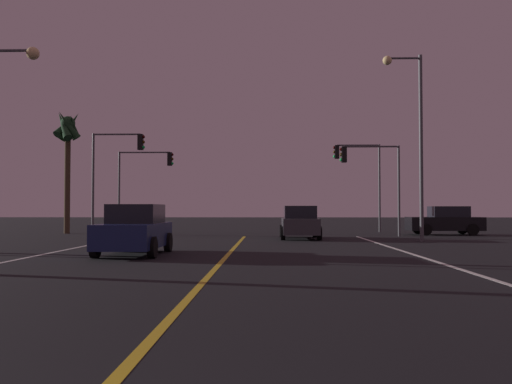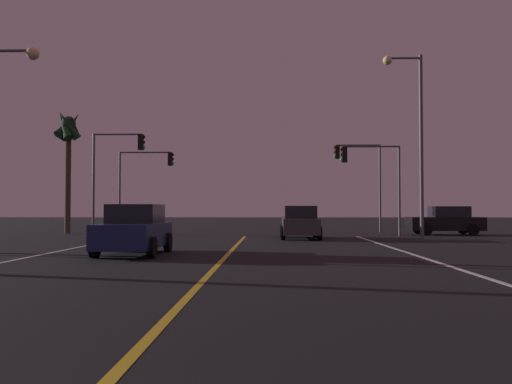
{
  "view_description": "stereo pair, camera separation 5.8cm",
  "coord_description": "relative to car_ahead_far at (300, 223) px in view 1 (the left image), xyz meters",
  "views": [
    {
      "loc": [
        1.4,
        -1.45,
        1.54
      ],
      "look_at": [
        0.82,
        22.24,
        2.27
      ],
      "focal_mm": 38.81,
      "sensor_mm": 36.0,
      "label": 1
    },
    {
      "loc": [
        1.46,
        -1.45,
        1.54
      ],
      "look_at": [
        0.82,
        22.24,
        2.27
      ],
      "focal_mm": 38.81,
      "sensor_mm": 36.0,
      "label": 2
    }
  ],
  "objects": [
    {
      "name": "traffic_light_far_right",
      "position": [
        4.34,
        8.25,
        3.5
      ],
      "size": [
        3.15,
        0.36,
        5.85
      ],
      "rotation": [
        0.0,
        0.0,
        3.14
      ],
      "color": "#4C4C51",
      "rests_on": "ground"
    },
    {
      "name": "palm_tree_left_far",
      "position": [
        -14.28,
        5.62,
        5.34
      ],
      "size": [
        2.01,
        2.06,
        7.85
      ],
      "color": "#473826",
      "rests_on": "ground"
    },
    {
      "name": "lane_edge_right",
      "position": [
        3.31,
        -15.51,
        -0.82
      ],
      "size": [
        0.16,
        35.5,
        0.01
      ],
      "primitive_type": "cube",
      "color": "silver",
      "rests_on": "ground"
    },
    {
      "name": "street_lamp_right_far",
      "position": [
        5.24,
        -2.44,
        4.71
      ],
      "size": [
        1.87,
        0.44,
        8.88
      ],
      "rotation": [
        0.0,
        0.0,
        3.14
      ],
      "color": "#4C4C51",
      "rests_on": "ground"
    },
    {
      "name": "traffic_light_far_left",
      "position": [
        -9.92,
        8.25,
        3.23
      ],
      "size": [
        3.75,
        0.36,
        5.41
      ],
      "color": "#4C4C51",
      "rests_on": "ground"
    },
    {
      "name": "car_crossing_side",
      "position": [
        8.94,
        4.55,
        0.0
      ],
      "size": [
        4.3,
        2.02,
        1.7
      ],
      "rotation": [
        0.0,
        0.0,
        3.14
      ],
      "color": "black",
      "rests_on": "ground"
    },
    {
      "name": "car_ahead_far",
      "position": [
        0.0,
        0.0,
        0.0
      ],
      "size": [
        2.02,
        4.3,
        1.7
      ],
      "rotation": [
        0.0,
        0.0,
        1.57
      ],
      "color": "black",
      "rests_on": "ground"
    },
    {
      "name": "traffic_light_near_right",
      "position": [
        4.12,
        2.75,
        3.03
      ],
      "size": [
        3.42,
        0.36,
        5.14
      ],
      "rotation": [
        0.0,
        0.0,
        3.14
      ],
      "color": "#4C4C51",
      "rests_on": "ground"
    },
    {
      "name": "lane_center_divider",
      "position": [
        -2.97,
        -15.51,
        -0.82
      ],
      "size": [
        0.16,
        35.5,
        0.01
      ],
      "primitive_type": "cube",
      "color": "gold",
      "rests_on": "ground"
    },
    {
      "name": "traffic_light_near_left",
      "position": [
        -10.33,
        2.75,
        3.52
      ],
      "size": [
        3.05,
        0.36,
        5.89
      ],
      "color": "#4C4C51",
      "rests_on": "ground"
    },
    {
      "name": "car_oncoming",
      "position": [
        -6.13,
        -10.08,
        0.0
      ],
      "size": [
        2.02,
        4.3,
        1.7
      ],
      "rotation": [
        0.0,
        0.0,
        -1.57
      ],
      "color": "black",
      "rests_on": "ground"
    }
  ]
}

